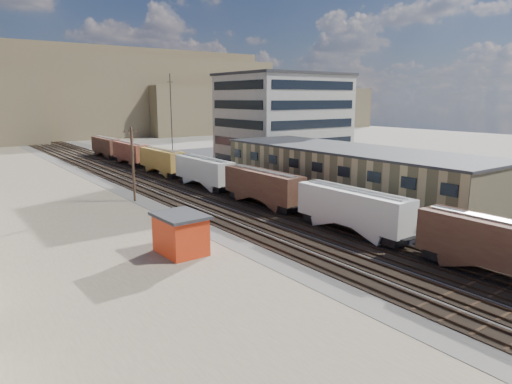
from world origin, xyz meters
TOP-DOWN VIEW (x-y plane):
  - ground at (0.00, 0.00)m, footprint 300.00×300.00m
  - ballast_bed at (0.00, 50.00)m, footprint 18.00×200.00m
  - dirt_yard at (-20.00, 40.00)m, footprint 24.00×180.00m
  - asphalt_lot at (22.00, 35.00)m, footprint 26.00×120.00m
  - rail_tracks at (-0.55, 50.00)m, footprint 11.40×200.00m
  - freight_train at (3.80, 37.09)m, footprint 3.00×119.74m
  - warehouse at (14.98, 25.00)m, footprint 12.40×40.40m
  - office_tower at (27.95, 54.95)m, footprint 22.60×18.60m
  - utility_pole_north at (-8.50, 42.00)m, footprint 2.20×0.32m
  - radio_mast at (6.00, 60.00)m, footprint 1.20×0.16m
  - hills_north at (0.17, 167.92)m, footprint 265.00×80.00m
  - maintenance_shed at (-13.10, 19.28)m, footprint 4.00×5.10m
  - parked_car_silver at (23.81, 12.62)m, footprint 4.96×3.45m
  - parked_car_blue at (22.18, 56.51)m, footprint 3.73×5.25m
  - parked_car_far at (30.29, 45.53)m, footprint 3.10×4.98m

SIDE VIEW (x-z plane):
  - ground at x=0.00m, z-range 0.00..0.00m
  - dirt_yard at x=-20.00m, z-range 0.00..0.03m
  - asphalt_lot at x=22.00m, z-range 0.00..0.04m
  - ballast_bed at x=0.00m, z-range 0.00..0.06m
  - rail_tracks at x=-0.55m, z-range -0.01..0.23m
  - parked_car_blue at x=22.18m, z-range 0.00..1.33m
  - parked_car_silver at x=23.81m, z-range 0.00..1.33m
  - parked_car_far at x=30.29m, z-range 0.00..1.58m
  - maintenance_shed at x=-13.10m, z-range 0.04..3.69m
  - freight_train at x=3.80m, z-range 0.56..5.02m
  - warehouse at x=14.98m, z-range 0.03..7.28m
  - utility_pole_north at x=-8.50m, z-range 0.30..10.30m
  - radio_mast at x=6.00m, z-range 0.12..18.12m
  - office_tower at x=27.95m, z-range 0.04..18.49m
  - hills_north at x=0.17m, z-range -1.90..30.10m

